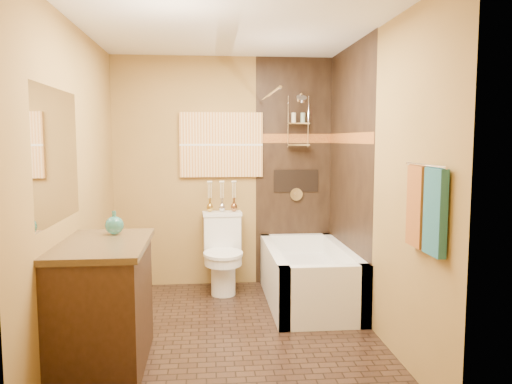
{
  "coord_description": "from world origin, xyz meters",
  "views": [
    {
      "loc": [
        -0.17,
        -3.98,
        1.61
      ],
      "look_at": [
        0.25,
        0.4,
        1.14
      ],
      "focal_mm": 35.0,
      "sensor_mm": 36.0,
      "label": 1
    }
  ],
  "objects": [
    {
      "name": "vanity_mirror",
      "position": [
        -1.19,
        -0.5,
        1.5
      ],
      "size": [
        0.01,
        1.0,
        0.9
      ],
      "primitive_type": "cube",
      "color": "white",
      "rests_on": "wall_left"
    },
    {
      "name": "bud_vases",
      "position": [
        -0.03,
        1.39,
        1.0
      ],
      "size": [
        0.33,
        0.07,
        0.33
      ],
      "color": "#BA933A",
      "rests_on": "toilet"
    },
    {
      "name": "towel_bar",
      "position": [
        1.15,
        -1.05,
        1.45
      ],
      "size": [
        0.02,
        0.55,
        0.02
      ],
      "primitive_type": "cylinder",
      "rotation": [
        1.57,
        0.0,
        0.0
      ],
      "color": "silver",
      "rests_on": "wall_right"
    },
    {
      "name": "mosaic_band_back",
      "position": [
        0.78,
        1.48,
        1.62
      ],
      "size": [
        0.85,
        0.01,
        0.1
      ],
      "primitive_type": "cube",
      "color": "brown",
      "rests_on": "alcove_tile_back"
    },
    {
      "name": "shower_fixtures",
      "position": [
        0.8,
        1.38,
        1.67
      ],
      "size": [
        0.24,
        0.33,
        1.16
      ],
      "color": "silver",
      "rests_on": "floor"
    },
    {
      "name": "sunset_painting",
      "position": [
        -0.03,
        1.48,
        1.55
      ],
      "size": [
        0.9,
        0.04,
        0.7
      ],
      "primitive_type": "cube",
      "color": "orange",
      "rests_on": "wall_back"
    },
    {
      "name": "bathtub",
      "position": [
        0.8,
        0.75,
        0.22
      ],
      "size": [
        0.8,
        1.5,
        0.55
      ],
      "color": "white",
      "rests_on": "floor"
    },
    {
      "name": "curtain_rod",
      "position": [
        0.4,
        0.75,
        2.02
      ],
      "size": [
        0.03,
        1.55,
        0.03
      ],
      "primitive_type": "cylinder",
      "rotation": [
        1.57,
        0.0,
        0.0
      ],
      "color": "silver",
      "rests_on": "wall_back"
    },
    {
      "name": "wall_left",
      "position": [
        -1.2,
        0.0,
        1.25
      ],
      "size": [
        0.02,
        3.0,
        2.5
      ],
      "primitive_type": "cube",
      "color": "#A0783D",
      "rests_on": "floor"
    },
    {
      "name": "teal_bottle",
      "position": [
        -0.87,
        -0.23,
        0.99
      ],
      "size": [
        0.17,
        0.17,
        0.22
      ],
      "primitive_type": null,
      "rotation": [
        0.0,
        0.0,
        0.28
      ],
      "color": "#27776C",
      "rests_on": "vanity"
    },
    {
      "name": "toilet",
      "position": [
        -0.03,
        1.2,
        0.42
      ],
      "size": [
        0.43,
        0.63,
        0.83
      ],
      "rotation": [
        0.0,
        0.0,
        0.06
      ],
      "color": "white",
      "rests_on": "floor"
    },
    {
      "name": "wall_front",
      "position": [
        0.0,
        -1.5,
        1.25
      ],
      "size": [
        2.4,
        0.02,
        2.5
      ],
      "primitive_type": "cube",
      "color": "#A0783D",
      "rests_on": "floor"
    },
    {
      "name": "alcove_niche",
      "position": [
        0.8,
        1.48,
        1.15
      ],
      "size": [
        0.5,
        0.01,
        0.25
      ],
      "primitive_type": "cube",
      "color": "black",
      "rests_on": "alcove_tile_back"
    },
    {
      "name": "wall_right",
      "position": [
        1.2,
        0.0,
        1.25
      ],
      "size": [
        0.02,
        3.0,
        2.5
      ],
      "primitive_type": "cube",
      "color": "#A0783D",
      "rests_on": "floor"
    },
    {
      "name": "wall_back",
      "position": [
        0.0,
        1.5,
        1.25
      ],
      "size": [
        2.4,
        0.02,
        2.5
      ],
      "primitive_type": "cube",
      "color": "#A0783D",
      "rests_on": "floor"
    },
    {
      "name": "mosaic_band_right",
      "position": [
        1.18,
        0.75,
        1.62
      ],
      "size": [
        0.01,
        1.5,
        0.1
      ],
      "primitive_type": "cube",
      "color": "brown",
      "rests_on": "alcove_tile_right"
    },
    {
      "name": "alcove_tile_right",
      "position": [
        1.19,
        0.75,
        1.25
      ],
      "size": [
        0.01,
        1.5,
        2.5
      ],
      "primitive_type": "cube",
      "color": "black",
      "rests_on": "wall_right"
    },
    {
      "name": "floor",
      "position": [
        0.0,
        0.0,
        0.0
      ],
      "size": [
        3.0,
        3.0,
        0.0
      ],
      "primitive_type": "plane",
      "color": "black",
      "rests_on": "ground"
    },
    {
      "name": "vanity",
      "position": [
        -0.92,
        -0.5,
        0.45
      ],
      "size": [
        0.63,
        1.02,
        0.9
      ],
      "rotation": [
        0.0,
        0.0,
        0.01
      ],
      "color": "black",
      "rests_on": "floor"
    },
    {
      "name": "towel_rust",
      "position": [
        1.16,
        -0.92,
        1.18
      ],
      "size": [
        0.05,
        0.22,
        0.52
      ],
      "primitive_type": "cube",
      "color": "brown",
      "rests_on": "towel_bar"
    },
    {
      "name": "ceiling",
      "position": [
        0.0,
        0.0,
        2.5
      ],
      "size": [
        3.0,
        3.0,
        0.0
      ],
      "primitive_type": "plane",
      "color": "silver",
      "rests_on": "wall_back"
    },
    {
      "name": "alcove_tile_back",
      "position": [
        0.78,
        1.49,
        1.25
      ],
      "size": [
        0.85,
        0.01,
        2.5
      ],
      "primitive_type": "cube",
      "color": "black",
      "rests_on": "wall_back"
    },
    {
      "name": "towel_teal",
      "position": [
        1.16,
        -1.18,
        1.18
      ],
      "size": [
        0.05,
        0.22,
        0.52
      ],
      "primitive_type": "cube",
      "color": "navy",
      "rests_on": "towel_bar"
    }
  ]
}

